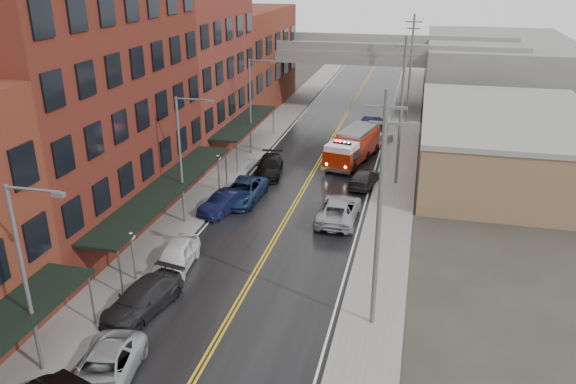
# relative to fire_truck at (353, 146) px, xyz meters

# --- Properties ---
(road) EXTENTS (11.00, 160.00, 0.02)m
(road) POSITION_rel_fire_truck_xyz_m (-2.96, -9.72, -1.59)
(road) COLOR black
(road) RESTS_ON ground
(sidewalk_left) EXTENTS (3.00, 160.00, 0.15)m
(sidewalk_left) POSITION_rel_fire_truck_xyz_m (-10.26, -9.72, -1.52)
(sidewalk_left) COLOR slate
(sidewalk_left) RESTS_ON ground
(sidewalk_right) EXTENTS (3.00, 160.00, 0.15)m
(sidewalk_right) POSITION_rel_fire_truck_xyz_m (4.34, -9.72, -1.52)
(sidewalk_right) COLOR slate
(sidewalk_right) RESTS_ON ground
(curb_left) EXTENTS (0.30, 160.00, 0.15)m
(curb_left) POSITION_rel_fire_truck_xyz_m (-8.61, -9.72, -1.52)
(curb_left) COLOR gray
(curb_left) RESTS_ON ground
(curb_right) EXTENTS (0.30, 160.00, 0.15)m
(curb_right) POSITION_rel_fire_truck_xyz_m (2.69, -9.72, -1.52)
(curb_right) COLOR gray
(curb_right) RESTS_ON ground
(brick_building_b) EXTENTS (9.00, 20.00, 18.00)m
(brick_building_b) POSITION_rel_fire_truck_xyz_m (-16.26, -16.72, 7.40)
(brick_building_b) COLOR #5D2018
(brick_building_b) RESTS_ON ground
(brick_building_c) EXTENTS (9.00, 15.00, 15.00)m
(brick_building_c) POSITION_rel_fire_truck_xyz_m (-16.26, 0.78, 5.90)
(brick_building_c) COLOR maroon
(brick_building_c) RESTS_ON ground
(brick_building_far) EXTENTS (9.00, 20.00, 12.00)m
(brick_building_far) POSITION_rel_fire_truck_xyz_m (-16.26, 18.28, 4.40)
(brick_building_far) COLOR #5F2618
(brick_building_far) RESTS_ON ground
(tan_building) EXTENTS (14.00, 22.00, 5.00)m
(tan_building) POSITION_rel_fire_truck_xyz_m (13.04, 0.28, 0.90)
(tan_building) COLOR #8E694C
(tan_building) RESTS_ON ground
(right_far_block) EXTENTS (18.00, 30.00, 8.00)m
(right_far_block) POSITION_rel_fire_truck_xyz_m (15.04, 30.28, 2.40)
(right_far_block) COLOR slate
(right_far_block) RESTS_ON ground
(awning_1) EXTENTS (2.60, 18.00, 3.09)m
(awning_1) POSITION_rel_fire_truck_xyz_m (-10.45, -16.72, 1.39)
(awning_1) COLOR black
(awning_1) RESTS_ON ground
(awning_2) EXTENTS (2.60, 13.00, 3.09)m
(awning_2) POSITION_rel_fire_truck_xyz_m (-10.45, 0.78, 1.39)
(awning_2) COLOR black
(awning_2) RESTS_ON ground
(globe_lamp_1) EXTENTS (0.44, 0.44, 3.12)m
(globe_lamp_1) POSITION_rel_fire_truck_xyz_m (-9.36, -23.72, 0.71)
(globe_lamp_1) COLOR #59595B
(globe_lamp_1) RESTS_ON ground
(globe_lamp_2) EXTENTS (0.44, 0.44, 3.12)m
(globe_lamp_2) POSITION_rel_fire_truck_xyz_m (-9.36, -9.72, 0.71)
(globe_lamp_2) COLOR #59595B
(globe_lamp_2) RESTS_ON ground
(street_lamp_0) EXTENTS (2.64, 0.22, 9.00)m
(street_lamp_0) POSITION_rel_fire_truck_xyz_m (-9.51, -31.72, 3.59)
(street_lamp_0) COLOR #59595B
(street_lamp_0) RESTS_ON ground
(street_lamp_1) EXTENTS (2.64, 0.22, 9.00)m
(street_lamp_1) POSITION_rel_fire_truck_xyz_m (-9.51, -15.72, 3.59)
(street_lamp_1) COLOR #59595B
(street_lamp_1) RESTS_ON ground
(street_lamp_2) EXTENTS (2.64, 0.22, 9.00)m
(street_lamp_2) POSITION_rel_fire_truck_xyz_m (-9.51, 0.28, 3.59)
(street_lamp_2) COLOR #59595B
(street_lamp_2) RESTS_ON ground
(utility_pole_0) EXTENTS (1.80, 0.24, 12.00)m
(utility_pole_0) POSITION_rel_fire_truck_xyz_m (4.24, -24.72, 4.71)
(utility_pole_0) COLOR #59595B
(utility_pole_0) RESTS_ON ground
(utility_pole_1) EXTENTS (1.80, 0.24, 12.00)m
(utility_pole_1) POSITION_rel_fire_truck_xyz_m (4.24, -4.72, 4.71)
(utility_pole_1) COLOR #59595B
(utility_pole_1) RESTS_ON ground
(utility_pole_2) EXTENTS (1.80, 0.24, 12.00)m
(utility_pole_2) POSITION_rel_fire_truck_xyz_m (4.24, 15.28, 4.71)
(utility_pole_2) COLOR #59595B
(utility_pole_2) RESTS_ON ground
(overpass) EXTENTS (40.00, 10.00, 7.50)m
(overpass) POSITION_rel_fire_truck_xyz_m (-2.96, 22.28, 4.39)
(overpass) COLOR slate
(overpass) RESTS_ON ground
(fire_truck) EXTENTS (4.63, 8.45, 2.95)m
(fire_truck) POSITION_rel_fire_truck_xyz_m (0.00, 0.00, 0.00)
(fire_truck) COLOR maroon
(fire_truck) RESTS_ON ground
(parked_car_left_2) EXTENTS (3.32, 5.67, 1.48)m
(parked_car_left_2) POSITION_rel_fire_truck_xyz_m (-6.56, -31.88, -0.86)
(parked_car_left_2) COLOR #A3A7AB
(parked_car_left_2) RESTS_ON ground
(parked_car_left_3) EXTENTS (3.11, 5.64, 1.55)m
(parked_car_left_3) POSITION_rel_fire_truck_xyz_m (-7.53, -26.36, -0.82)
(parked_car_left_3) COLOR #232325
(parked_car_left_3) RESTS_ON ground
(parked_car_left_4) EXTENTS (2.33, 4.91, 1.62)m
(parked_car_left_4) POSITION_rel_fire_truck_xyz_m (-7.71, -21.72, -0.79)
(parked_car_left_4) COLOR white
(parked_car_left_4) RESTS_ON ground
(parked_car_left_5) EXTENTS (3.02, 4.81, 1.50)m
(parked_car_left_5) POSITION_rel_fire_truck_xyz_m (-7.68, -13.22, -0.85)
(parked_car_left_5) COLOR black
(parked_car_left_5) RESTS_ON ground
(parked_car_left_6) EXTENTS (2.86, 5.80, 1.58)m
(parked_car_left_6) POSITION_rel_fire_truck_xyz_m (-6.97, -10.92, -0.81)
(parked_car_left_6) COLOR #132448
(parked_car_left_6) RESTS_ON ground
(parked_car_left_7) EXTENTS (2.87, 5.52, 1.53)m
(parked_car_left_7) POSITION_rel_fire_truck_xyz_m (-6.56, -4.92, -0.83)
(parked_car_left_7) COLOR black
(parked_car_left_7) RESTS_ON ground
(parked_car_right_0) EXTENTS (2.76, 5.92, 1.64)m
(parked_car_right_0) POSITION_rel_fire_truck_xyz_m (0.68, -12.71, -0.78)
(parked_car_right_0) COLOR #979A9F
(parked_car_right_0) RESTS_ON ground
(parked_car_right_1) EXTENTS (2.54, 4.85, 1.34)m
(parked_car_right_1) POSITION_rel_fire_truck_xyz_m (1.73, -5.52, -0.93)
(parked_car_right_1) COLOR #2C2B2E
(parked_car_right_1) RESTS_ON ground
(parked_car_right_2) EXTENTS (3.02, 4.60, 1.46)m
(parked_car_right_2) POSITION_rel_fire_truck_xyz_m (1.91, 6.03, -0.87)
(parked_car_right_2) COLOR silver
(parked_car_right_2) RESTS_ON ground
(parked_car_right_3) EXTENTS (2.62, 4.49, 1.40)m
(parked_car_right_3) POSITION_rel_fire_truck_xyz_m (0.64, 12.20, -0.90)
(parked_car_right_3) COLOR black
(parked_car_right_3) RESTS_ON ground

